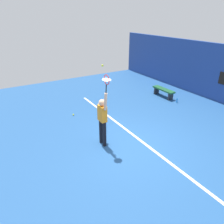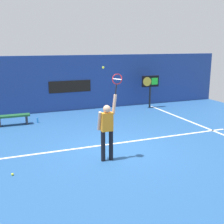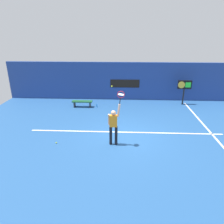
{
  "view_description": "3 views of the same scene",
  "coord_description": "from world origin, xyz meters",
  "px_view_note": "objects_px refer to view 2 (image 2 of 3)",
  "views": [
    {
      "loc": [
        4.97,
        -3.74,
        4.2
      ],
      "look_at": [
        -0.66,
        -0.36,
        1.11
      ],
      "focal_mm": 33.8,
      "sensor_mm": 36.0,
      "label": 1
    },
    {
      "loc": [
        -3.41,
        -8.36,
        3.39
      ],
      "look_at": [
        -0.26,
        -0.39,
        1.37
      ],
      "focal_mm": 46.12,
      "sensor_mm": 36.0,
      "label": 2
    },
    {
      "loc": [
        -0.23,
        -9.33,
        4.9
      ],
      "look_at": [
        -0.66,
        -0.45,
        1.49
      ],
      "focal_mm": 33.29,
      "sensor_mm": 36.0,
      "label": 3
    }
  ],
  "objects_px": {
    "scoreboard_clock": "(150,83)",
    "water_bottle": "(38,120)",
    "tennis_ball": "(103,68)",
    "court_bench": "(13,117)",
    "tennis_player": "(107,128)",
    "tennis_racket": "(117,80)",
    "spare_ball": "(12,174)"
  },
  "relations": [
    {
      "from": "scoreboard_clock",
      "to": "water_bottle",
      "type": "relative_size",
      "value": 7.32
    },
    {
      "from": "tennis_ball",
      "to": "scoreboard_clock",
      "type": "height_order",
      "value": "tennis_ball"
    },
    {
      "from": "tennis_player",
      "to": "court_bench",
      "type": "distance_m",
      "value": 5.68
    },
    {
      "from": "tennis_ball",
      "to": "water_bottle",
      "type": "xyz_separation_m",
      "value": [
        -1.3,
        5.03,
        -2.64
      ]
    },
    {
      "from": "scoreboard_clock",
      "to": "spare_ball",
      "type": "bearing_deg",
      "value": -140.73
    },
    {
      "from": "water_bottle",
      "to": "spare_ball",
      "type": "bearing_deg",
      "value": -104.44
    },
    {
      "from": "water_bottle",
      "to": "court_bench",
      "type": "bearing_deg",
      "value": -180.0
    },
    {
      "from": "tennis_player",
      "to": "tennis_racket",
      "type": "xyz_separation_m",
      "value": [
        0.31,
        -0.0,
        1.38
      ]
    },
    {
      "from": "tennis_player",
      "to": "tennis_racket",
      "type": "distance_m",
      "value": 1.42
    },
    {
      "from": "court_bench",
      "to": "tennis_player",
      "type": "bearing_deg",
      "value": -64.87
    },
    {
      "from": "tennis_racket",
      "to": "tennis_ball",
      "type": "height_order",
      "value": "tennis_ball"
    },
    {
      "from": "water_bottle",
      "to": "tennis_racket",
      "type": "bearing_deg",
      "value": -71.69
    },
    {
      "from": "scoreboard_clock",
      "to": "court_bench",
      "type": "distance_m",
      "value": 7.32
    },
    {
      "from": "tennis_player",
      "to": "scoreboard_clock",
      "type": "xyz_separation_m",
      "value": [
        4.79,
        6.07,
        0.36
      ]
    },
    {
      "from": "tennis_ball",
      "to": "court_bench",
      "type": "height_order",
      "value": "tennis_ball"
    },
    {
      "from": "tennis_ball",
      "to": "court_bench",
      "type": "bearing_deg",
      "value": 114.77
    },
    {
      "from": "tennis_racket",
      "to": "court_bench",
      "type": "distance_m",
      "value": 6.13
    },
    {
      "from": "court_bench",
      "to": "water_bottle",
      "type": "height_order",
      "value": "court_bench"
    },
    {
      "from": "tennis_ball",
      "to": "court_bench",
      "type": "xyz_separation_m",
      "value": [
        -2.32,
        5.03,
        -2.42
      ]
    },
    {
      "from": "court_bench",
      "to": "water_bottle",
      "type": "distance_m",
      "value": 1.04
    },
    {
      "from": "tennis_player",
      "to": "tennis_racket",
      "type": "relative_size",
      "value": 3.22
    },
    {
      "from": "tennis_ball",
      "to": "court_bench",
      "type": "relative_size",
      "value": 0.05
    },
    {
      "from": "tennis_player",
      "to": "water_bottle",
      "type": "relative_size",
      "value": 8.3
    },
    {
      "from": "tennis_player",
      "to": "tennis_ball",
      "type": "height_order",
      "value": "tennis_ball"
    },
    {
      "from": "water_bottle",
      "to": "scoreboard_clock",
      "type": "bearing_deg",
      "value": 8.95
    },
    {
      "from": "tennis_racket",
      "to": "water_bottle",
      "type": "xyz_separation_m",
      "value": [
        -1.69,
        5.11,
        -2.27
      ]
    },
    {
      "from": "tennis_ball",
      "to": "scoreboard_clock",
      "type": "bearing_deg",
      "value": 50.95
    },
    {
      "from": "tennis_player",
      "to": "court_bench",
      "type": "xyz_separation_m",
      "value": [
        -2.39,
        5.1,
        -0.67
      ]
    },
    {
      "from": "scoreboard_clock",
      "to": "court_bench",
      "type": "bearing_deg",
      "value": -172.3
    },
    {
      "from": "court_bench",
      "to": "tennis_racket",
      "type": "bearing_deg",
      "value": -62.07
    },
    {
      "from": "tennis_racket",
      "to": "water_bottle",
      "type": "height_order",
      "value": "tennis_racket"
    },
    {
      "from": "tennis_racket",
      "to": "scoreboard_clock",
      "type": "relative_size",
      "value": 0.35
    }
  ]
}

